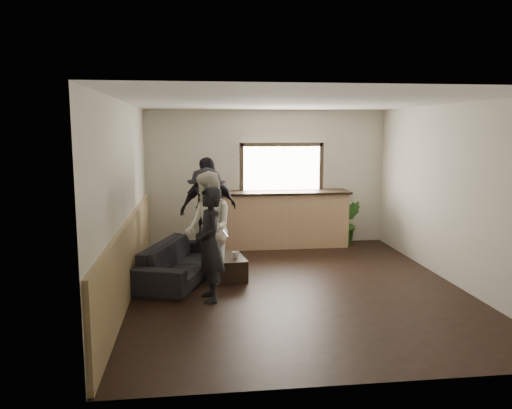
{
  "coord_description": "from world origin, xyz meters",
  "views": [
    {
      "loc": [
        -1.5,
        -7.28,
        2.41
      ],
      "look_at": [
        -0.55,
        0.4,
        1.23
      ],
      "focal_mm": 35.0,
      "sensor_mm": 36.0,
      "label": 1
    }
  ],
  "objects": [
    {
      "name": "person_c",
      "position": [
        -1.31,
        1.1,
        0.88
      ],
      "size": [
        0.9,
        1.26,
        1.76
      ],
      "rotation": [
        0.0,
        0.0,
        -1.8
      ],
      "color": "black",
      "rests_on": "ground"
    },
    {
      "name": "potted_plant",
      "position": [
        1.66,
        2.65,
        0.47
      ],
      "size": [
        0.54,
        0.45,
        0.94
      ],
      "primitive_type": "imported",
      "rotation": [
        0.0,
        0.0,
        -0.07
      ],
      "color": "#2D6623",
      "rests_on": "ground"
    },
    {
      "name": "person_a",
      "position": [
        -1.31,
        -0.45,
        0.81
      ],
      "size": [
        0.51,
        0.65,
        1.62
      ],
      "rotation": [
        0.0,
        0.0,
        -1.38
      ],
      "color": "black",
      "rests_on": "ground"
    },
    {
      "name": "coffee_table",
      "position": [
        -0.96,
        0.6,
        0.18
      ],
      "size": [
        0.54,
        0.84,
        0.35
      ],
      "primitive_type": "cube",
      "rotation": [
        0.0,
        0.0,
        0.12
      ],
      "color": "black",
      "rests_on": "ground"
    },
    {
      "name": "cup_a",
      "position": [
        -1.13,
        0.78,
        0.4
      ],
      "size": [
        0.14,
        0.14,
        0.09
      ],
      "primitive_type": "imported",
      "rotation": [
        0.0,
        0.0,
        0.33
      ],
      "color": "silver",
      "rests_on": "coffee_table"
    },
    {
      "name": "sofa",
      "position": [
        -1.76,
        0.6,
        0.3
      ],
      "size": [
        1.42,
        2.21,
        0.6
      ],
      "primitive_type": "imported",
      "rotation": [
        0.0,
        0.0,
        1.24
      ],
      "color": "black",
      "rests_on": "ground"
    },
    {
      "name": "cup_b",
      "position": [
        -0.88,
        0.5,
        0.4
      ],
      "size": [
        0.15,
        0.15,
        0.1
      ],
      "primitive_type": "imported",
      "rotation": [
        0.0,
        0.0,
        0.82
      ],
      "color": "silver",
      "rests_on": "coffee_table"
    },
    {
      "name": "ground",
      "position": [
        0.0,
        0.0,
        0.0
      ],
      "size": [
        5.0,
        6.0,
        0.01
      ],
      "primitive_type": "cube",
      "color": "black"
    },
    {
      "name": "person_d",
      "position": [
        -1.25,
        1.82,
        0.95
      ],
      "size": [
        1.21,
        0.89,
        1.9
      ],
      "rotation": [
        0.0,
        0.0,
        -2.71
      ],
      "color": "black",
      "rests_on": "ground"
    },
    {
      "name": "room_shell",
      "position": [
        -0.74,
        0.0,
        1.47
      ],
      "size": [
        5.01,
        6.01,
        2.8
      ],
      "color": "silver",
      "rests_on": "ground"
    },
    {
      "name": "person_b",
      "position": [
        -1.31,
        0.36,
        0.88
      ],
      "size": [
        0.88,
        1.01,
        1.76
      ],
      "rotation": [
        0.0,
        0.0,
        -1.28
      ],
      "color": "white",
      "rests_on": "ground"
    },
    {
      "name": "bar_counter",
      "position": [
        0.3,
        2.7,
        0.64
      ],
      "size": [
        2.7,
        0.68,
        2.13
      ],
      "color": "tan",
      "rests_on": "ground"
    }
  ]
}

